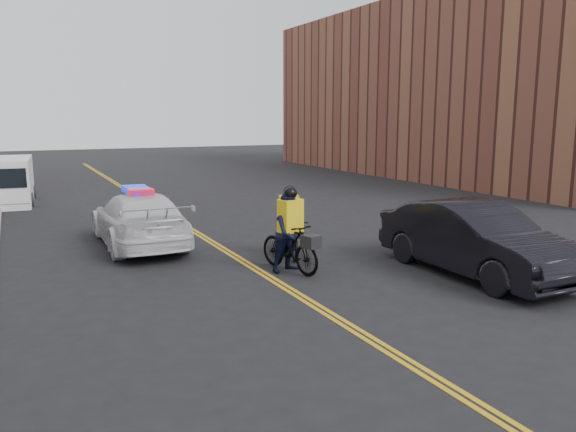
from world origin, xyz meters
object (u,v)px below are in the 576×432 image
Objects in this scene: dark_sedan at (475,239)px; police_cruiser at (139,219)px; cargo_van at (10,182)px; cyclist_far at (291,238)px; cyclist_near at (289,232)px.

police_cruiser is at bearing 134.81° from dark_sedan.
cargo_van is 2.25× the size of cyclist_far.
dark_sedan is 4.89m from cyclist_near.
cyclist_far is at bearing -96.68° from cyclist_near.
dark_sedan reaches higher than police_cruiser.
dark_sedan is at bearing -56.29° from cargo_van.
cargo_van is (-3.43, 10.86, 0.18)m from police_cruiser.
police_cruiser is 5.38m from cyclist_far.
cargo_van is (-10.14, 17.72, 0.10)m from dark_sedan.
cyclist_near is at bearing -60.09° from cargo_van.
cyclist_far is (6.24, -15.45, -0.15)m from cargo_van.
cyclist_far reaches higher than dark_sedan.
cyclist_near is at bearing 51.25° from cyclist_far.
police_cruiser is at bearing 154.85° from cyclist_near.
cyclist_near is at bearing 132.46° from dark_sedan.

